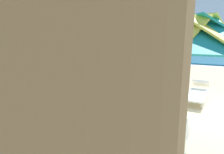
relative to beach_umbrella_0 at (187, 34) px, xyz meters
name	(u,v)px	position (x,y,z in m)	size (l,w,h in m)	color
ground_plane	(217,117)	(0.64, 3.24, -2.51)	(80.00, 80.00, 0.00)	beige
sea	(220,46)	(0.64, 31.09, -2.46)	(80.00, 36.00, 0.10)	#19607F
surf_foam	(219,67)	(0.64, 12.79, -2.50)	(80.00, 0.70, 0.01)	white
beach_umbrella_0	(187,34)	(0.00, 0.00, 0.00)	(2.16, 2.16, 2.92)	silver
plastic_chair_2	(177,137)	(-0.11, 0.44, -2.01)	(0.55, 0.52, 0.87)	white
beach_umbrella_1	(72,34)	(-2.42, 0.32, -0.04)	(2.56, 2.56, 2.86)	silver
plastic_chair_3	(48,120)	(-2.98, 0.07, -2.01)	(0.56, 0.54, 0.87)	white
sun_lounger_1	(198,93)	(-0.05, 4.70, -2.23)	(0.72, 2.17, 0.62)	white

